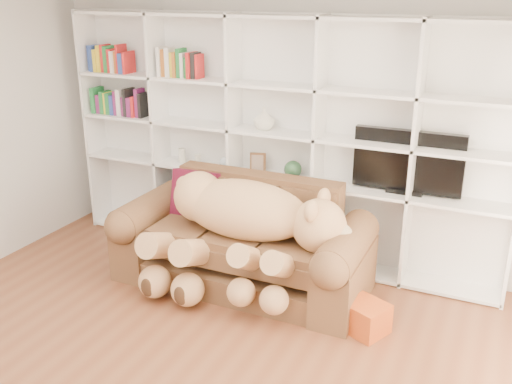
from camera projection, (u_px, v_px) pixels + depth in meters
The scene contains 13 objects.
wall_back at pixel (283, 123), 5.63m from camera, with size 5.00×0.02×2.70m, color silver.
bookshelf at pixel (255, 128), 5.62m from camera, with size 4.43×0.35×2.40m.
sofa at pixel (243, 246), 5.26m from camera, with size 2.30×0.99×0.97m.
teddy_bear at pixel (241, 224), 4.96m from camera, with size 1.77×0.96×1.03m.
throw_pillow at pixel (196, 195), 5.50m from camera, with size 0.47×0.15×0.47m, color maroon.
gift_box at pixel (366, 318), 4.56m from camera, with size 0.31×0.29×0.25m, color #CC511B.
tv at pixel (408, 162), 5.08m from camera, with size 0.97×0.18×0.57m.
picture_frame at pixel (258, 162), 5.66m from camera, with size 0.16×0.03×0.20m, color #55351D.
green_vase at pixel (293, 169), 5.52m from camera, with size 0.17×0.17×0.17m, color #29512F.
figurine_tall at pixel (182, 155), 6.02m from camera, with size 0.07×0.07×0.15m, color beige.
figurine_short at pixel (198, 159), 5.95m from camera, with size 0.06×0.06×0.11m, color beige.
snow_globe at pixel (225, 162), 5.82m from camera, with size 0.11×0.11×0.11m, color white.
shelf_vase at pixel (264, 119), 5.48m from camera, with size 0.20×0.20×0.21m, color beige.
Camera 1 is at (2.07, -2.63, 2.63)m, focal length 40.00 mm.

